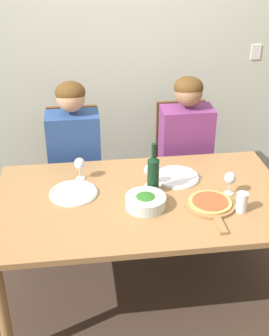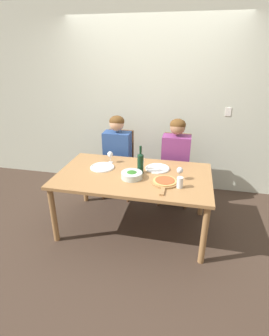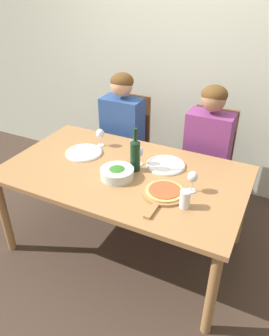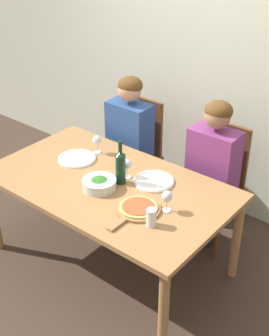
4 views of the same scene
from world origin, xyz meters
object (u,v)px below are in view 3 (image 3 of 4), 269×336
Objects in this scene: person_man at (208,143)px; dinner_plate_right at (166,165)px; water_tumbler at (185,199)px; chair_left at (127,141)px; wine_bottle at (135,154)px; wine_glass_centre at (139,152)px; broccoli_bowl at (117,173)px; chair_right at (208,159)px; wine_glass_right at (193,178)px; dinner_plate_left at (84,152)px; pizza_on_board at (164,193)px; person_woman at (122,125)px; wine_glass_left at (100,134)px.

dinner_plate_right is at bearing -109.83° from person_man.
dinner_plate_right is 2.49× the size of water_tumbler.
chair_left reaches higher than dinner_plate_right.
wine_glass_centre is (-0.01, 0.08, -0.03)m from wine_bottle.
water_tumbler is at bearing -11.81° from broccoli_bowl.
wine_glass_right is (0.09, -0.85, 0.31)m from chair_right.
broccoli_bowl is 0.54m from wine_glass_right.
broccoli_bowl is 0.81× the size of dinner_plate_left.
chair_left is at bearing 121.29° from wine_bottle.
water_tumbler is (0.47, -0.26, -0.07)m from wine_bottle.
wine_glass_right is at bearing 7.98° from broccoli_bowl.
chair_left is 1.27m from pizza_on_board.
wine_glass_left is at bearing -85.56° from person_woman.
chair_right is 0.87m from person_woman.
person_woman is at bearing -172.09° from chair_right.
broccoli_bowl is at bearing -45.70° from wine_glass_left.
wine_bottle reaches higher than chair_right.
wine_glass_right is 0.19m from water_tumbler.
broccoli_bowl is at bearing -115.09° from chair_right.
person_woman is 0.61m from dinner_plate_left.
chair_left is 2.92× the size of wine_bottle.
person_man is at bearing 57.08° from wine_glass_centre.
chair_right is at bearing 95.95° from water_tumbler.
chair_right is 1.05m from broccoli_bowl.
chair_right is 0.85m from wine_glass_centre.
water_tumbler reaches higher than broccoli_bowl.
wine_glass_centre is at bearing 75.50° from broccoli_bowl.
dinner_plate_right is at bearing 20.24° from wine_glass_centre.
person_man is 1.05m from dinner_plate_left.
person_man is 0.93m from water_tumbler.
person_woman is at bearing 125.56° from wine_bottle.
pizza_on_board is (0.79, -0.24, 0.01)m from dinner_plate_left.
chair_right is 1.00m from pizza_on_board.
person_woman reaches higher than broccoli_bowl.
chair_right is at bearing 40.69° from dinner_plate_left.
wine_glass_left is at bearing 151.67° from water_tumbler.
dinner_plate_right is (0.65, -0.62, 0.22)m from chair_left.
broccoli_bowl is 0.46m from dinner_plate_left.
chair_left is at bearing 136.40° from dinner_plate_right.
dinner_plate_left is 1.95× the size of wine_glass_left.
chair_right is 3.31× the size of dinner_plate_right.
wine_glass_left reaches higher than dinner_plate_left.
chair_left is 1.00× the size of chair_right.
chair_left is at bearing 123.74° from wine_glass_centre.
chair_right is 6.46× the size of wine_glass_right.
wine_glass_left is at bearing 161.27° from wine_glass_right.
pizza_on_board is 3.67× the size of water_tumbler.
wine_bottle is 0.27m from dinner_plate_right.
wine_bottle is 0.50m from dinner_plate_left.
person_woman is 5.12× the size of broccoli_bowl.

